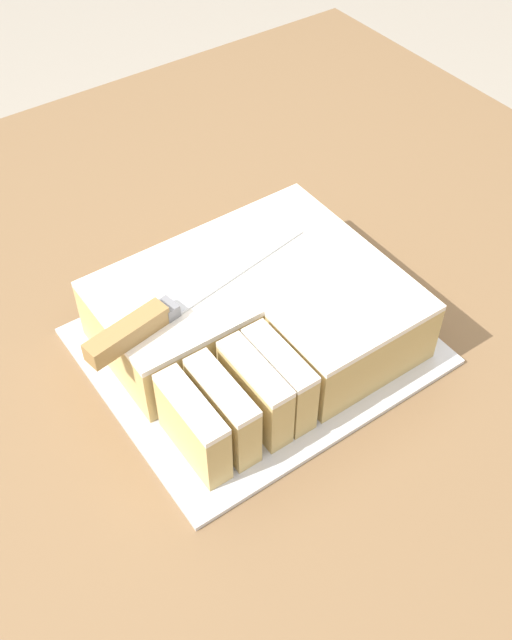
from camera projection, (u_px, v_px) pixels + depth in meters
name	position (u px, v px, depth m)	size (l,w,h in m)	color
ground_plane	(209.00, 620.00, 1.56)	(8.00, 8.00, 0.00)	#9E9384
countertop	(196.00, 512.00, 1.23)	(1.40, 1.10, 0.91)	brown
cake_board	(256.00, 346.00, 0.87)	(0.36, 0.31, 0.01)	silver
cake	(257.00, 316.00, 0.84)	(0.31, 0.26, 0.08)	tan
knife	(154.00, 317.00, 0.77)	(0.30, 0.07, 0.02)	silver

